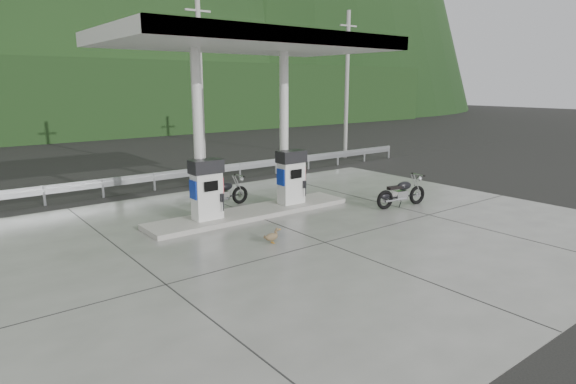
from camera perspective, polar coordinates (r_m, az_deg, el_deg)
ground at (r=13.63m, az=1.58°, el=-5.01°), size 160.00×160.00×0.00m
forecourt_apron at (r=13.63m, az=1.58°, el=-4.97°), size 18.00×14.00×0.02m
pump_island at (r=15.54m, az=-4.27°, el=-2.44°), size 7.00×1.40×0.15m
gas_pump_left at (r=14.52m, az=-9.60°, el=0.29°), size 0.95×0.55×1.80m
gas_pump_right at (r=16.23m, az=0.39°, el=1.78°), size 0.95×0.55×1.80m
canopy_column_left at (r=14.62m, az=-10.58°, el=6.69°), size 0.30×0.30×5.00m
canopy_column_right at (r=16.32m, az=-0.48°, el=7.51°), size 0.30×0.30×5.00m
canopy_roof at (r=15.05m, az=-4.61°, el=17.33°), size 8.50×5.00×0.40m
guardrail at (r=20.12m, az=-13.00°, el=2.55°), size 26.00×0.16×1.42m
road at (r=23.43m, az=-16.54°, el=1.99°), size 60.00×7.00×0.01m
utility_pole_b at (r=22.06m, az=-10.31°, el=12.13°), size 0.22×0.22×8.00m
utility_pole_c at (r=27.42m, az=6.98°, el=12.31°), size 0.22×0.22×8.00m
tree_band at (r=40.89m, az=-26.52°, el=9.79°), size 80.00×6.00×6.00m
motorcycle_left at (r=16.58m, az=-7.69°, el=-0.23°), size 1.92×0.70×0.90m
motorcycle_right at (r=16.91m, az=13.31°, el=-0.14°), size 2.04×0.90×0.93m
duck at (r=12.76m, az=-1.96°, el=-5.37°), size 0.47×0.13×0.34m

